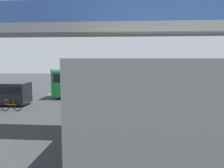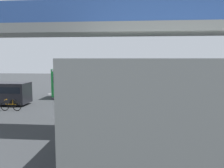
{
  "view_description": "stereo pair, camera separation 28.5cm",
  "coord_description": "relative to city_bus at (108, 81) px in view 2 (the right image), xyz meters",
  "views": [
    {
      "loc": [
        -0.86,
        23.19,
        4.18
      ],
      "look_at": [
        0.99,
        -0.04,
        1.6
      ],
      "focal_mm": 36.26,
      "sensor_mm": 36.0,
      "label": 1
    },
    {
      "loc": [
        -1.14,
        23.16,
        4.18
      ],
      "look_at": [
        0.99,
        -0.04,
        1.6
      ],
      "focal_mm": 36.26,
      "sensor_mm": 36.0,
      "label": 2
    }
  ],
  "objects": [
    {
      "name": "ground",
      "position": [
        -1.41,
        0.35,
        -1.88
      ],
      "size": [
        80.0,
        80.0,
        0.0
      ],
      "primitive_type": "plane",
      "color": "#2D3033"
    },
    {
      "name": "city_bus",
      "position": [
        0.0,
        0.0,
        0.0
      ],
      "size": [
        11.54,
        2.85,
        3.15
      ],
      "color": "#1E8C38",
      "rests_on": "ground"
    },
    {
      "name": "parked_van",
      "position": [
        9.31,
        4.11,
        -0.7
      ],
      "size": [
        4.8,
        2.17,
        2.05
      ],
      "color": "black",
      "rests_on": "ground"
    },
    {
      "name": "bicycle_orange",
      "position": [
        7.28,
        6.35,
        -1.51
      ],
      "size": [
        1.77,
        0.44,
        0.96
      ],
      "color": "black",
      "rests_on": "ground"
    },
    {
      "name": "traffic_sign",
      "position": [
        -7.77,
        -2.42,
        0.01
      ],
      "size": [
        0.08,
        0.6,
        2.8
      ],
      "color": "slate",
      "rests_on": "ground"
    },
    {
      "name": "lane_dash_leftmost",
      "position": [
        -9.41,
        -2.55,
        -1.88
      ],
      "size": [
        2.0,
        0.2,
        0.01
      ],
      "primitive_type": "cube",
      "color": "silver",
      "rests_on": "ground"
    },
    {
      "name": "lane_dash_left",
      "position": [
        -5.41,
        -2.55,
        -1.88
      ],
      "size": [
        2.0,
        0.2,
        0.01
      ],
      "primitive_type": "cube",
      "color": "silver",
      "rests_on": "ground"
    },
    {
      "name": "lane_dash_centre",
      "position": [
        -1.41,
        -2.55,
        -1.88
      ],
      "size": [
        2.0,
        0.2,
        0.01
      ],
      "primitive_type": "cube",
      "color": "silver",
      "rests_on": "ground"
    },
    {
      "name": "lane_dash_right",
      "position": [
        2.59,
        -2.55,
        -1.88
      ],
      "size": [
        2.0,
        0.2,
        0.01
      ],
      "primitive_type": "cube",
      "color": "silver",
      "rests_on": "ground"
    },
    {
      "name": "lane_dash_rightmost",
      "position": [
        6.59,
        -2.55,
        -1.88
      ],
      "size": [
        2.0,
        0.2,
        0.01
      ],
      "primitive_type": "cube",
      "color": "silver",
      "rests_on": "ground"
    },
    {
      "name": "pedestrian_overpass",
      "position": [
        -1.41,
        10.96,
        3.37
      ],
      "size": [
        24.57,
        2.6,
        7.12
      ],
      "color": "gray",
      "rests_on": "ground"
    },
    {
      "name": "station_building",
      "position": [
        -4.72,
        14.56,
        0.22
      ],
      "size": [
        9.0,
        5.04,
        4.2
      ],
      "color": "gray",
      "rests_on": "ground"
    }
  ]
}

